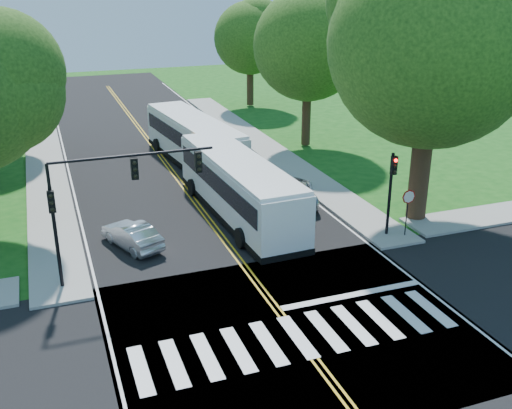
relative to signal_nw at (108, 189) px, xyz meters
name	(u,v)px	position (x,y,z in m)	size (l,w,h in m)	color
ground	(292,330)	(5.86, -6.43, -4.38)	(140.00, 140.00, 0.00)	#134C13
road	(183,186)	(5.86, 11.57, -4.37)	(14.00, 96.00, 0.01)	black
cross_road	(292,330)	(5.86, -6.43, -4.37)	(60.00, 12.00, 0.01)	black
center_line	(170,168)	(5.86, 15.57, -4.36)	(0.36, 70.00, 0.01)	gold
edge_line_w	(70,179)	(-0.94, 15.57, -4.36)	(0.12, 70.00, 0.01)	silver
edge_line_e	(259,158)	(12.66, 15.57, -4.36)	(0.12, 70.00, 0.01)	silver
crosswalk	(298,337)	(5.86, -6.93, -4.36)	(12.60, 3.00, 0.01)	silver
stop_bar	(352,295)	(9.36, -4.83, -4.36)	(6.60, 0.40, 0.01)	silver
sidewalk_nw	(45,167)	(-2.44, 18.57, -4.30)	(2.60, 40.00, 0.15)	gray
sidewalk_ne	(264,146)	(14.16, 18.57, -4.30)	(2.60, 40.00, 0.15)	gray
tree_ne_big	(433,44)	(16.86, 1.57, 5.24)	(10.80, 10.80, 14.91)	#332014
tree_east_mid	(308,45)	(17.36, 17.57, 3.48)	(8.40, 8.40, 11.93)	#332014
tree_east_far	(250,38)	(18.36, 33.57, 2.48)	(7.20, 7.20, 10.34)	#332014
signal_nw	(108,189)	(0.00, 0.00, 0.00)	(7.15, 0.46, 5.66)	black
signal_ne	(391,183)	(14.06, 0.01, -1.41)	(0.30, 0.46, 4.40)	black
stop_sign	(408,202)	(14.86, -0.45, -2.35)	(0.76, 0.08, 2.53)	black
bus_lead	(239,186)	(7.63, 5.39, -2.58)	(3.64, 13.21, 3.39)	white
bus_follow	(194,140)	(7.77, 15.87, -2.58)	(4.30, 13.32, 3.39)	white
hatchback	(132,235)	(1.25, 3.29, -3.71)	(1.38, 3.96, 1.31)	silver
suv	(296,192)	(11.55, 6.24, -3.70)	(2.21, 4.80, 1.33)	#A2A5A9
dark_sedan	(292,188)	(11.58, 6.97, -3.71)	(1.85, 4.55, 1.32)	black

